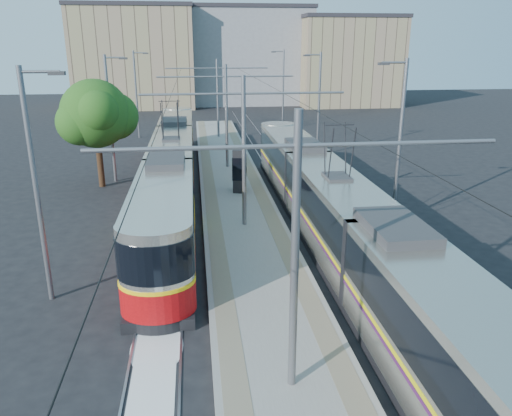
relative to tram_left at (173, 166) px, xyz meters
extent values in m
plane|color=black|center=(3.60, -14.60, -1.71)|extent=(160.00, 160.00, 0.00)
cube|color=gray|center=(3.60, 2.40, -1.56)|extent=(4.00, 50.00, 0.30)
cube|color=gray|center=(2.15, 2.40, -1.40)|extent=(0.70, 50.00, 0.01)
cube|color=gray|center=(5.05, 2.40, -1.40)|extent=(0.70, 50.00, 0.01)
cube|color=gray|center=(-0.72, 2.40, -1.69)|extent=(0.07, 70.00, 0.03)
cube|color=gray|center=(0.72, 2.40, -1.69)|extent=(0.07, 70.00, 0.03)
cube|color=gray|center=(6.48, 2.40, -1.69)|extent=(0.07, 70.00, 0.03)
cube|color=gray|center=(7.92, 2.40, -1.69)|extent=(0.07, 70.00, 0.03)
cube|color=silver|center=(0.00, -17.60, -1.70)|extent=(1.20, 5.00, 0.01)
cube|color=black|center=(0.00, 0.00, -1.51)|extent=(2.30, 30.65, 0.40)
cube|color=beige|center=(0.00, 0.00, 0.14)|extent=(2.40, 29.05, 2.90)
cube|color=black|center=(0.00, 0.00, 0.64)|extent=(2.43, 29.05, 1.30)
cube|color=yellow|center=(0.00, 0.00, -0.26)|extent=(2.43, 29.05, 0.12)
cube|color=#AC090D|center=(0.00, 0.00, -0.76)|extent=(2.42, 29.05, 1.10)
cube|color=#2D2D30|center=(0.00, 0.00, 1.74)|extent=(1.68, 3.00, 0.30)
cube|color=black|center=(7.20, -9.61, -1.51)|extent=(2.30, 31.08, 0.40)
cube|color=#AAA69B|center=(7.20, -9.61, 0.14)|extent=(2.40, 29.48, 2.90)
cube|color=black|center=(7.20, -9.61, 0.64)|extent=(2.43, 29.48, 1.30)
cube|color=#D6C90B|center=(7.20, -9.61, -0.26)|extent=(2.43, 29.48, 0.12)
cube|color=#441448|center=(7.20, -9.61, -0.41)|extent=(2.43, 29.48, 0.10)
cube|color=#2D2D30|center=(7.20, -9.61, 1.74)|extent=(1.68, 3.00, 0.30)
cylinder|color=slate|center=(3.60, -18.60, 2.09)|extent=(0.20, 0.20, 7.00)
cylinder|color=slate|center=(3.60, -18.60, 4.79)|extent=(9.20, 0.10, 0.10)
cylinder|color=slate|center=(3.60, -6.60, 2.09)|extent=(0.20, 0.20, 7.00)
cylinder|color=slate|center=(3.60, -6.60, 4.79)|extent=(9.20, 0.10, 0.10)
cylinder|color=slate|center=(3.60, 5.40, 2.09)|extent=(0.20, 0.20, 7.00)
cylinder|color=slate|center=(3.60, 5.40, 4.79)|extent=(9.20, 0.10, 0.10)
cylinder|color=slate|center=(3.60, 17.40, 2.09)|extent=(0.20, 0.20, 7.00)
cylinder|color=slate|center=(3.60, 17.40, 4.79)|extent=(9.20, 0.10, 0.10)
cylinder|color=black|center=(0.00, 2.40, 3.84)|extent=(0.02, 70.00, 0.02)
cylinder|color=black|center=(7.20, 2.40, 3.84)|extent=(0.02, 70.00, 0.02)
cylinder|color=slate|center=(-3.90, -12.60, 2.29)|extent=(0.18, 0.18, 8.00)
cube|color=#2D2D30|center=(-2.80, -12.60, 6.04)|extent=(0.50, 0.22, 0.12)
cylinder|color=slate|center=(-3.90, 3.40, 2.29)|extent=(0.18, 0.18, 8.00)
cube|color=#2D2D30|center=(-2.80, 3.40, 6.04)|extent=(0.50, 0.22, 0.12)
cylinder|color=slate|center=(-3.90, 19.40, 2.29)|extent=(0.18, 0.18, 8.00)
cube|color=#2D2D30|center=(-2.80, 19.40, 6.04)|extent=(0.50, 0.22, 0.12)
cylinder|color=slate|center=(11.10, -6.60, 2.29)|extent=(0.18, 0.18, 8.00)
cube|color=#2D2D30|center=(10.00, -6.60, 6.04)|extent=(0.50, 0.22, 0.12)
cylinder|color=slate|center=(11.10, 9.40, 2.29)|extent=(0.18, 0.18, 8.00)
cube|color=#2D2D30|center=(10.00, 9.40, 6.04)|extent=(0.50, 0.22, 0.12)
cylinder|color=slate|center=(11.10, 25.40, 2.29)|extent=(0.18, 0.18, 8.00)
cube|color=#2D2D30|center=(10.00, 25.40, 6.04)|extent=(0.50, 0.22, 0.12)
cube|color=black|center=(3.90, -0.88, -0.13)|extent=(0.89, 1.22, 2.54)
cube|color=black|center=(3.90, -0.88, 0.03)|extent=(0.94, 1.28, 1.33)
cylinder|color=#382314|center=(-4.57, 2.24, -0.33)|extent=(0.38, 0.38, 2.76)
sphere|color=#234C15|center=(-4.57, 2.24, 2.87)|extent=(4.14, 4.14, 4.14)
sphere|color=#234C15|center=(-3.53, 2.93, 2.61)|extent=(2.93, 2.93, 2.93)
cube|color=#8B755E|center=(-6.40, 45.40, 4.87)|extent=(16.00, 12.00, 13.15)
cube|color=#262328|center=(-6.40, 45.40, 11.70)|extent=(16.32, 12.24, 0.50)
cube|color=gray|center=(9.60, 49.40, 4.92)|extent=(18.00, 14.00, 13.25)
cube|color=#262328|center=(9.60, 49.40, 11.80)|extent=(18.36, 14.28, 0.50)
cube|color=#8B755E|center=(23.60, 43.40, 4.23)|extent=(14.00, 10.00, 11.88)
cube|color=#262328|center=(23.60, 43.40, 10.42)|extent=(14.28, 10.20, 0.50)
camera|label=1|loc=(1.36, -29.20, 6.93)|focal=35.00mm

